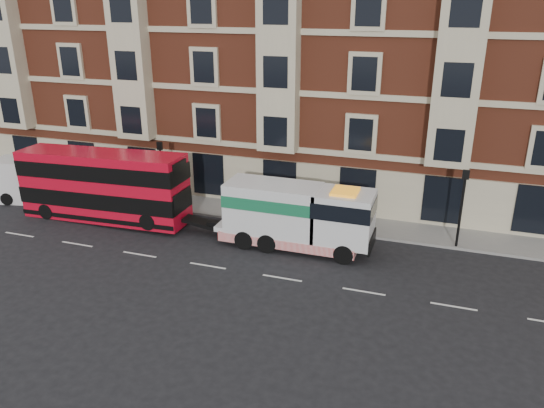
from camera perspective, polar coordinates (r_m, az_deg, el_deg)
The scene contains 9 objects.
ground at distance 27.49m, azimuth -6.92°, elevation -6.62°, with size 120.00×120.00×0.00m, color black.
sidewalk at distance 33.72m, azimuth -1.50°, elevation -0.90°, with size 90.00×3.00×0.15m, color slate.
victorian_terrace at distance 38.32m, azimuth 3.13°, elevation 17.14°, with size 45.00×12.00×20.40m.
lamp_post_west at distance 34.20m, azimuth -11.80°, elevation 3.60°, with size 0.35×0.15×4.35m.
lamp_post_east at distance 29.78m, azimuth 19.76°, elevation 0.11°, with size 0.35×0.15×4.35m.
double_decker_bus at distance 33.58m, azimuth -17.71°, elevation 1.98°, with size 10.62×2.44×4.30m.
tow_truck at distance 28.54m, azimuth 2.43°, elevation -1.23°, with size 8.50×2.51×3.54m.
box_van at distance 38.77m, azimuth -23.84°, elevation 2.31°, with size 5.83×3.32×2.85m.
pedestrian at distance 34.55m, azimuth -11.26°, elevation 0.96°, with size 0.65×0.43×1.79m, color black.
Camera 1 is at (10.86, -21.80, 12.74)m, focal length 35.00 mm.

